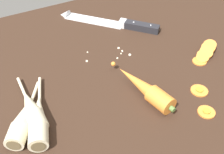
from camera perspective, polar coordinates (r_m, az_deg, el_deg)
name	(u,v)px	position (r cm, az deg, el deg)	size (l,w,h in cm)	color
ground_plane	(108,83)	(71.96, -0.78, -1.18)	(120.00, 90.00, 4.00)	#332116
chefs_knife	(106,21)	(92.41, -1.29, 11.48)	(25.15, 28.55, 4.18)	silver
whole_carrot	(145,88)	(64.93, 6.91, -2.33)	(6.93, 21.16, 4.20)	orange
parsnip_front	(32,109)	(62.56, -16.40, -6.41)	(4.08, 18.71, 4.00)	beige
parsnip_mid_left	(23,121)	(60.88, -18.09, -8.61)	(11.91, 17.31, 4.00)	beige
parsnip_mid_right	(39,119)	(60.16, -15.01, -8.50)	(8.94, 20.81, 4.00)	beige
carrot_slice_stack	(205,53)	(81.22, 18.81, 4.77)	(9.91, 6.54, 3.51)	orange
carrot_slice_stray_near	(199,90)	(69.80, 17.73, -2.61)	(4.22, 4.22, 0.70)	orange
carrot_slice_stray_mid	(207,111)	(65.27, 19.06, -6.79)	(3.93, 3.93, 0.70)	orange
mince_crumbs	(115,53)	(78.03, 0.60, 4.96)	(12.67, 7.74, 0.85)	beige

